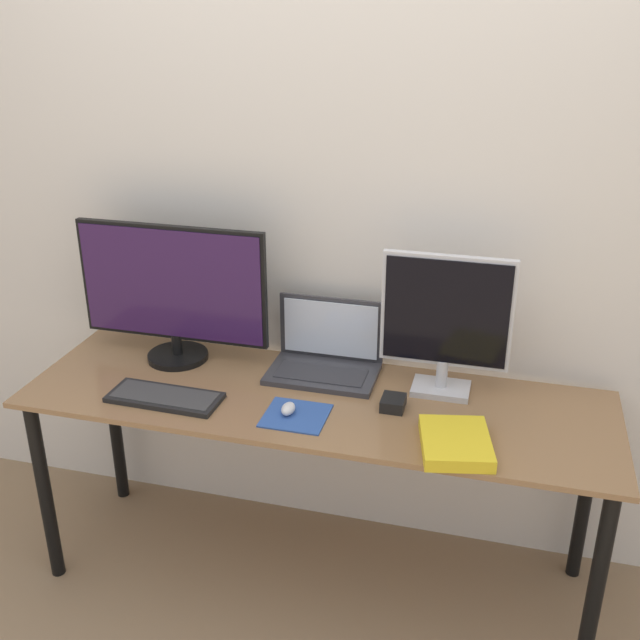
{
  "coord_description": "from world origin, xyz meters",
  "views": [
    {
      "loc": [
        0.55,
        -1.69,
        1.86
      ],
      "look_at": [
        -0.0,
        0.36,
        0.94
      ],
      "focal_mm": 42.0,
      "sensor_mm": 36.0,
      "label": 1
    }
  ],
  "objects_px": {
    "monitor_right": "(446,320)",
    "laptop": "(326,355)",
    "monitor_left": "(173,291)",
    "mouse": "(288,409)",
    "book": "(456,443)",
    "power_brick": "(393,403)",
    "keyboard": "(165,397)"
  },
  "relations": [
    {
      "from": "keyboard",
      "to": "mouse",
      "type": "bearing_deg",
      "value": 1.73
    },
    {
      "from": "power_brick",
      "to": "keyboard",
      "type": "bearing_deg",
      "value": -169.21
    },
    {
      "from": "laptop",
      "to": "mouse",
      "type": "relative_size",
      "value": 5.6
    },
    {
      "from": "mouse",
      "to": "laptop",
      "type": "bearing_deg",
      "value": 83.33
    },
    {
      "from": "laptop",
      "to": "book",
      "type": "distance_m",
      "value": 0.59
    },
    {
      "from": "monitor_left",
      "to": "laptop",
      "type": "height_order",
      "value": "monitor_left"
    },
    {
      "from": "laptop",
      "to": "mouse",
      "type": "xyz_separation_m",
      "value": [
        -0.04,
        -0.31,
        -0.04
      ]
    },
    {
      "from": "laptop",
      "to": "power_brick",
      "type": "relative_size",
      "value": 4.23
    },
    {
      "from": "mouse",
      "to": "power_brick",
      "type": "xyz_separation_m",
      "value": [
        0.3,
        0.12,
        -0.0
      ]
    },
    {
      "from": "keyboard",
      "to": "mouse",
      "type": "height_order",
      "value": "mouse"
    },
    {
      "from": "keyboard",
      "to": "book",
      "type": "xyz_separation_m",
      "value": [
        0.9,
        -0.04,
        0.01
      ]
    },
    {
      "from": "monitor_left",
      "to": "power_brick",
      "type": "relative_size",
      "value": 7.77
    },
    {
      "from": "monitor_left",
      "to": "monitor_right",
      "type": "bearing_deg",
      "value": 0.0
    },
    {
      "from": "mouse",
      "to": "book",
      "type": "distance_m",
      "value": 0.51
    },
    {
      "from": "book",
      "to": "power_brick",
      "type": "relative_size",
      "value": 3.2
    },
    {
      "from": "laptop",
      "to": "book",
      "type": "relative_size",
      "value": 1.32
    },
    {
      "from": "book",
      "to": "power_brick",
      "type": "height_order",
      "value": "book"
    },
    {
      "from": "monitor_left",
      "to": "monitor_right",
      "type": "xyz_separation_m",
      "value": [
        0.91,
        0.0,
        -0.0
      ]
    },
    {
      "from": "keyboard",
      "to": "power_brick",
      "type": "distance_m",
      "value": 0.71
    },
    {
      "from": "monitor_right",
      "to": "mouse",
      "type": "xyz_separation_m",
      "value": [
        -0.43,
        -0.27,
        -0.23
      ]
    },
    {
      "from": "monitor_left",
      "to": "monitor_right",
      "type": "distance_m",
      "value": 0.91
    },
    {
      "from": "power_brick",
      "to": "book",
      "type": "bearing_deg",
      "value": -40.41
    },
    {
      "from": "monitor_right",
      "to": "power_brick",
      "type": "distance_m",
      "value": 0.3
    },
    {
      "from": "laptop",
      "to": "book",
      "type": "height_order",
      "value": "laptop"
    },
    {
      "from": "keyboard",
      "to": "power_brick",
      "type": "height_order",
      "value": "power_brick"
    },
    {
      "from": "monitor_left",
      "to": "monitor_right",
      "type": "relative_size",
      "value": 1.45
    },
    {
      "from": "monitor_left",
      "to": "mouse",
      "type": "xyz_separation_m",
      "value": [
        0.48,
        -0.27,
        -0.23
      ]
    },
    {
      "from": "monitor_right",
      "to": "laptop",
      "type": "distance_m",
      "value": 0.43
    },
    {
      "from": "laptop",
      "to": "book",
      "type": "bearing_deg",
      "value": -38.0
    },
    {
      "from": "mouse",
      "to": "keyboard",
      "type": "bearing_deg",
      "value": -178.27
    },
    {
      "from": "book",
      "to": "power_brick",
      "type": "distance_m",
      "value": 0.27
    },
    {
      "from": "monitor_right",
      "to": "mouse",
      "type": "distance_m",
      "value": 0.55
    }
  ]
}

